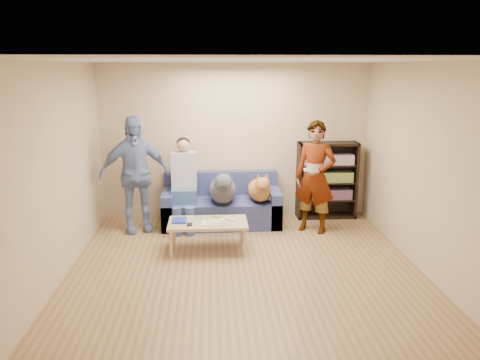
{
  "coord_description": "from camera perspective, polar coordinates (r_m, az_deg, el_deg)",
  "views": [
    {
      "loc": [
        -0.4,
        -5.3,
        2.53
      ],
      "look_at": [
        0.0,
        1.2,
        0.95
      ],
      "focal_mm": 35.0,
      "sensor_mm": 36.0,
      "label": 1
    }
  ],
  "objects": [
    {
      "name": "pen_black",
      "position": [
        6.75,
        -2.91,
        -4.56
      ],
      "size": [
        0.13,
        0.08,
        0.01
      ],
      "primitive_type": "cylinder",
      "rotation": [
        0.0,
        1.57,
        -0.52
      ],
      "color": "black",
      "rests_on": "coffee_table"
    },
    {
      "name": "person_seated",
      "position": [
        7.49,
        -6.85,
        -0.02
      ],
      "size": [
        0.4,
        0.73,
        1.47
      ],
      "color": "#445E95",
      "rests_on": "sofa"
    },
    {
      "name": "held_controller",
      "position": [
        7.03,
        7.94,
        1.24
      ],
      "size": [
        0.06,
        0.12,
        0.03
      ],
      "primitive_type": "cube",
      "rotation": [
        0.0,
        0.0,
        -0.17
      ],
      "color": "silver",
      "rests_on": "person_standing_right"
    },
    {
      "name": "ceiling",
      "position": [
        5.31,
        0.83,
        14.38
      ],
      "size": [
        5.0,
        5.0,
        0.0
      ],
      "primitive_type": "plane",
      "rotation": [
        3.14,
        0.0,
        0.0
      ],
      "color": "white",
      "rests_on": "ground"
    },
    {
      "name": "notebook_blue",
      "position": [
        6.64,
        -7.41,
        -4.89
      ],
      "size": [
        0.2,
        0.26,
        0.03
      ],
      "primitive_type": "cube",
      "color": "navy",
      "rests_on": "coffee_table"
    },
    {
      "name": "papers",
      "position": [
        6.49,
        -3.5,
        -5.31
      ],
      "size": [
        0.26,
        0.2,
        0.02
      ],
      "primitive_type": "cube",
      "color": "silver",
      "rests_on": "coffee_table"
    },
    {
      "name": "magazine",
      "position": [
        6.5,
        -3.24,
        -5.13
      ],
      "size": [
        0.22,
        0.17,
        0.01
      ],
      "primitive_type": "cube",
      "color": "#ADA98B",
      "rests_on": "coffee_table"
    },
    {
      "name": "camera_silver",
      "position": [
        6.69,
        -4.97,
        -4.57
      ],
      "size": [
        0.11,
        0.06,
        0.05
      ],
      "primitive_type": "cube",
      "color": "silver",
      "rests_on": "coffee_table"
    },
    {
      "name": "pen_orange",
      "position": [
        6.43,
        -4.13,
        -5.52
      ],
      "size": [
        0.13,
        0.06,
        0.01
      ],
      "primitive_type": "cylinder",
      "rotation": [
        0.0,
        1.57,
        0.35
      ],
      "color": "#C6661B",
      "rests_on": "coffee_table"
    },
    {
      "name": "controller_a",
      "position": [
        6.68,
        -1.53,
        -4.66
      ],
      "size": [
        0.04,
        0.13,
        0.03
      ],
      "primitive_type": "cube",
      "color": "silver",
      "rests_on": "coffee_table"
    },
    {
      "name": "bookshelf",
      "position": [
        8.09,
        10.52,
        0.19
      ],
      "size": [
        1.0,
        0.34,
        1.3
      ],
      "color": "black",
      "rests_on": "ground"
    },
    {
      "name": "wall_left",
      "position": [
        5.75,
        -22.2,
        0.24
      ],
      "size": [
        0.0,
        5.0,
        5.0
      ],
      "primitive_type": "plane",
      "rotation": [
        1.57,
        0.0,
        1.57
      ],
      "color": "tan",
      "rests_on": "ground"
    },
    {
      "name": "person_standing_right",
      "position": [
        7.3,
        9.13,
        0.34
      ],
      "size": [
        0.76,
        0.68,
        1.75
      ],
      "primitive_type": "imported",
      "rotation": [
        0.0,
        0.0,
        -0.52
      ],
      "color": "gray",
      "rests_on": "ground"
    },
    {
      "name": "dog_tan",
      "position": [
        7.49,
        2.44,
        -1.16
      ],
      "size": [
        0.37,
        1.15,
        0.54
      ],
      "color": "#B56337",
      "rests_on": "sofa"
    },
    {
      "name": "sofa",
      "position": [
        7.73,
        -2.26,
        -3.28
      ],
      "size": [
        1.9,
        0.85,
        0.82
      ],
      "color": "#515B93",
      "rests_on": "ground"
    },
    {
      "name": "wallet",
      "position": [
        6.47,
        -6.17,
        -5.4
      ],
      "size": [
        0.07,
        0.12,
        0.02
      ],
      "primitive_type": "cube",
      "color": "black",
      "rests_on": "coffee_table"
    },
    {
      "name": "blanket",
      "position": [
        7.58,
        3.7,
        -1.94
      ],
      "size": [
        0.4,
        0.34,
        0.14
      ],
      "primitive_type": "ellipsoid",
      "color": "#A3A3A7",
      "rests_on": "sofa"
    },
    {
      "name": "coffee_table",
      "position": [
        6.6,
        -3.93,
        -5.47
      ],
      "size": [
        1.1,
        0.6,
        0.42
      ],
      "color": "tan",
      "rests_on": "ground"
    },
    {
      "name": "wall_back",
      "position": [
        7.91,
        -0.59,
        4.69
      ],
      "size": [
        4.5,
        0.0,
        4.5
      ],
      "primitive_type": "plane",
      "rotation": [
        1.57,
        0.0,
        0.0
      ],
      "color": "tan",
      "rests_on": "ground"
    },
    {
      "name": "headphone_cup_a",
      "position": [
        6.56,
        -2.19,
        -5.04
      ],
      "size": [
        0.07,
        0.07,
        0.02
      ],
      "primitive_type": "cylinder",
      "color": "white",
      "rests_on": "coffee_table"
    },
    {
      "name": "person_standing_left",
      "position": [
        7.41,
        -12.73,
        0.69
      ],
      "size": [
        1.15,
        0.74,
        1.83
      ],
      "primitive_type": "imported",
      "rotation": [
        0.0,
        0.0,
        0.3
      ],
      "color": "#7A89C4",
      "rests_on": "ground"
    },
    {
      "name": "ground",
      "position": [
        5.89,
        0.74,
        -11.82
      ],
      "size": [
        5.0,
        5.0,
        0.0
      ],
      "primitive_type": "plane",
      "color": "olive",
      "rests_on": "ground"
    },
    {
      "name": "wall_front",
      "position": [
        3.09,
        4.33,
        -9.95
      ],
      "size": [
        4.5,
        0.0,
        4.5
      ],
      "primitive_type": "plane",
      "rotation": [
        -1.57,
        0.0,
        0.0
      ],
      "color": "tan",
      "rests_on": "ground"
    },
    {
      "name": "dog_gray",
      "position": [
        7.39,
        -2.11,
        -1.1
      ],
      "size": [
        0.44,
        1.26,
        0.64
      ],
      "color": "#4D5057",
      "rests_on": "sofa"
    },
    {
      "name": "controller_b",
      "position": [
        6.6,
        -0.81,
        -4.86
      ],
      "size": [
        0.09,
        0.06,
        0.03
      ],
      "primitive_type": "cube",
      "color": "white",
      "rests_on": "coffee_table"
    },
    {
      "name": "wall_right",
      "position": [
        6.05,
        22.54,
        0.85
      ],
      "size": [
        0.0,
        5.0,
        5.0
      ],
      "primitive_type": "plane",
      "rotation": [
        1.57,
        0.0,
        -1.57
      ],
      "color": "tan",
      "rests_on": "ground"
    },
    {
      "name": "headphone_cup_b",
      "position": [
        6.64,
        -2.21,
        -4.82
      ],
      "size": [
        0.07,
        0.07,
        0.02
      ],
      "primitive_type": "cylinder",
      "color": "white",
      "rests_on": "coffee_table"
    }
  ]
}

